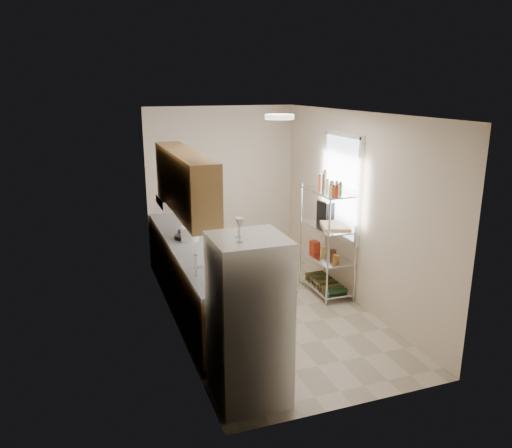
{
  "coord_description": "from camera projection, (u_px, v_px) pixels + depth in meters",
  "views": [
    {
      "loc": [
        -2.24,
        -5.72,
        2.93
      ],
      "look_at": [
        -0.09,
        0.25,
        1.15
      ],
      "focal_mm": 35.0,
      "sensor_mm": 36.0,
      "label": 1
    }
  ],
  "objects": [
    {
      "name": "counter_run",
      "position": [
        193.0,
        276.0,
        6.68
      ],
      "size": [
        0.63,
        3.51,
        0.9
      ],
      "color": "#9E7343",
      "rests_on": "ground"
    },
    {
      "name": "window",
      "position": [
        342.0,
        186.0,
        7.0
      ],
      "size": [
        0.06,
        1.0,
        1.46
      ],
      "primitive_type": "cube",
      "color": "white",
      "rests_on": "room"
    },
    {
      "name": "storage_bag",
      "position": [
        315.0,
        247.0,
        7.29
      ],
      "size": [
        0.11,
        0.15,
        0.16
      ],
      "primitive_type": "cube",
      "rotation": [
        0.0,
        0.0,
        0.11
      ],
      "color": "maroon",
      "rests_on": "bakers_rack"
    },
    {
      "name": "upper_cabinets",
      "position": [
        185.0,
        181.0,
        5.97
      ],
      "size": [
        0.33,
        2.2,
        0.72
      ],
      "primitive_type": "cube",
      "color": "#9E7343",
      "rests_on": "room"
    },
    {
      "name": "wine_glass_b",
      "position": [
        238.0,
        227.0,
        4.39
      ],
      "size": [
        0.07,
        0.07,
        0.19
      ],
      "primitive_type": null,
      "color": "silver",
      "rests_on": "refrigerator"
    },
    {
      "name": "espresso_machine",
      "position": [
        326.0,
        210.0,
        7.34
      ],
      "size": [
        0.19,
        0.26,
        0.28
      ],
      "primitive_type": "cube",
      "rotation": [
        0.0,
        0.0,
        0.14
      ],
      "color": "black",
      "rests_on": "bakers_rack"
    },
    {
      "name": "range_hood",
      "position": [
        178.0,
        201.0,
        6.82
      ],
      "size": [
        0.5,
        0.6,
        0.12
      ],
      "primitive_type": "cube",
      "color": "#B7BABC",
      "rests_on": "room"
    },
    {
      "name": "wine_glass_a",
      "position": [
        240.0,
        230.0,
        4.26
      ],
      "size": [
        0.08,
        0.08,
        0.21
      ],
      "primitive_type": null,
      "color": "silver",
      "rests_on": "refrigerator"
    },
    {
      "name": "cutting_board",
      "position": [
        335.0,
        226.0,
        6.96
      ],
      "size": [
        0.5,
        0.56,
        0.03
      ],
      "primitive_type": "cube",
      "rotation": [
        0.0,
        0.0,
        -0.32
      ],
      "color": "tan",
      "rests_on": "bakers_rack"
    },
    {
      "name": "ceiling_dome",
      "position": [
        280.0,
        117.0,
        5.74
      ],
      "size": [
        0.34,
        0.34,
        0.05
      ],
      "primitive_type": "cylinder",
      "color": "white",
      "rests_on": "room"
    },
    {
      "name": "refrigerator",
      "position": [
        249.0,
        320.0,
        4.65
      ],
      "size": [
        0.67,
        0.67,
        1.62
      ],
      "primitive_type": "cube",
      "color": "white",
      "rests_on": "ground"
    },
    {
      "name": "rice_cooker",
      "position": [
        190.0,
        234.0,
        6.68
      ],
      "size": [
        0.24,
        0.24,
        0.2
      ],
      "primitive_type": "cylinder",
      "color": "silver",
      "rests_on": "counter_run"
    },
    {
      "name": "frying_pan_large",
      "position": [
        184.0,
        237.0,
        6.81
      ],
      "size": [
        0.35,
        0.35,
        0.05
      ],
      "primitive_type": "cylinder",
      "rotation": [
        0.0,
        0.0,
        0.42
      ],
      "color": "black",
      "rests_on": "counter_run"
    },
    {
      "name": "bakers_rack",
      "position": [
        328.0,
        219.0,
        7.0
      ],
      "size": [
        0.45,
        0.9,
        1.73
      ],
      "color": "silver",
      "rests_on": "ground"
    },
    {
      "name": "frying_pan_small",
      "position": [
        185.0,
        231.0,
        7.06
      ],
      "size": [
        0.28,
        0.28,
        0.04
      ],
      "primitive_type": "cylinder",
      "rotation": [
        0.0,
        0.0,
        0.53
      ],
      "color": "black",
      "rests_on": "counter_run"
    },
    {
      "name": "room",
      "position": [
        269.0,
        217.0,
        6.36
      ],
      "size": [
        2.52,
        4.42,
        2.62
      ],
      "color": "#C1B39D",
      "rests_on": "ground"
    }
  ]
}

